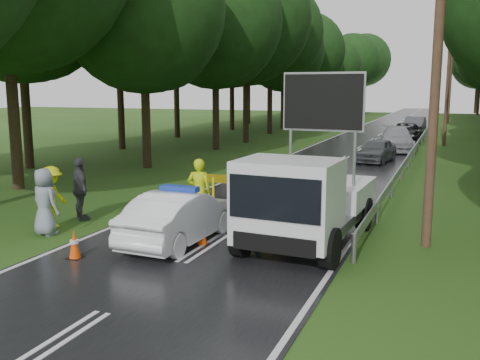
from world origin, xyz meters
The scene contains 23 objects.
ground centered at (0.00, 0.00, 0.00)m, with size 160.00×160.00×0.00m, color #234213.
road centered at (0.00, 30.00, 0.01)m, with size 7.00×140.00×0.02m, color black.
guardrail centered at (3.70, 29.67, 0.55)m, with size 0.12×60.06×0.70m.
utility_pole_near centered at (5.20, 2.00, 5.06)m, with size 1.40×0.24×10.00m.
utility_pole_mid centered at (5.20, 28.00, 5.06)m, with size 1.40×0.24×10.00m.
utility_pole_far centered at (5.20, 54.00, 5.06)m, with size 1.40×0.24×10.00m.
police_sedan centered at (-0.80, 0.00, 0.69)m, with size 1.56×4.18×1.50m.
work_truck centered at (2.28, 0.98, 1.18)m, with size 2.71×5.60×4.37m.
barrier centered at (-0.80, 4.00, 0.89)m, with size 2.84×0.47×1.18m.
officer centered at (-1.22, 2.00, 0.98)m, with size 0.72×0.47×1.96m, color #CAE30C.
civilian centered at (1.14, 0.50, 1.00)m, with size 0.97×0.76×1.99m, color #174A99.
bystander_left centered at (-4.96, 0.00, 0.90)m, with size 1.16×0.67×1.80m, color #F9FF0D.
bystander_mid centered at (-4.77, 1.05, 0.97)m, with size 1.14×0.47×1.94m, color #3C3F43.
bystander_right centered at (-4.60, -0.69, 0.93)m, with size 0.91×0.59×1.86m, color gray.
queue_car_first centered at (1.91, 17.64, 0.64)m, with size 1.52×3.78×1.29m, color #454A4E.
queue_car_second centered at (2.38, 23.64, 0.75)m, with size 2.11×5.18×1.50m, color #9D9EA4.
queue_car_third centered at (2.44, 30.13, 0.70)m, with size 2.32×5.04×1.40m, color black.
queue_car_fourth centered at (2.60, 37.30, 0.76)m, with size 1.60×4.60×1.52m, color #45474D.
cone_near_left centered at (-2.50, -2.13, 0.34)m, with size 0.33×0.33×0.71m.
cone_center centered at (-0.17, 0.00, 0.31)m, with size 0.31×0.31×0.65m.
cone_far centered at (0.68, 4.33, 0.37)m, with size 0.36×0.36×0.77m.
cone_left_mid centered at (-2.18, 3.00, 0.35)m, with size 0.34×0.34×0.72m.
cone_right centered at (2.49, 3.95, 0.34)m, with size 0.33×0.33×0.70m.
Camera 1 is at (5.63, -12.01, 4.00)m, focal length 40.00 mm.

